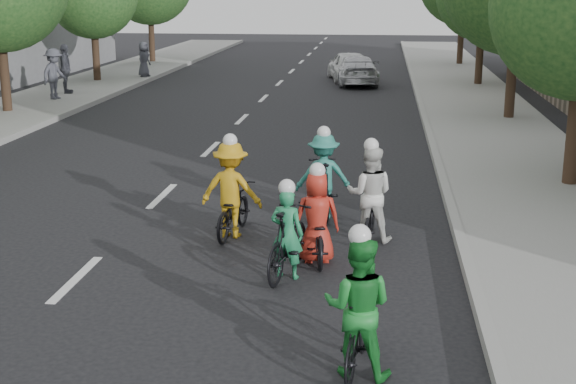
% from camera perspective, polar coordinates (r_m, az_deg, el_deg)
% --- Properties ---
extents(ground, '(120.00, 120.00, 0.00)m').
position_cam_1_polar(ground, '(12.88, -14.85, -6.01)').
color(ground, black).
rests_on(ground, ground).
extents(curb_left, '(0.18, 80.00, 0.18)m').
position_cam_1_polar(curb_left, '(24.10, -19.76, 3.42)').
color(curb_left, '#999993').
rests_on(curb_left, ground).
extents(sidewalk_right, '(4.00, 80.00, 0.15)m').
position_cam_1_polar(sidewalk_right, '(21.89, 15.44, 2.65)').
color(sidewalk_right, gray).
rests_on(sidewalk_right, ground).
extents(curb_right, '(0.18, 80.00, 0.18)m').
position_cam_1_polar(curb_right, '(21.67, 10.34, 2.87)').
color(curb_right, '#999993').
rests_on(curb_right, ground).
extents(cyclist_0, '(0.86, 1.61, 1.85)m').
position_cam_1_polar(cyclist_0, '(14.21, 5.84, -0.80)').
color(cyclist_0, black).
rests_on(cyclist_0, ground).
extents(cyclist_1, '(0.82, 1.74, 1.66)m').
position_cam_1_polar(cyclist_1, '(13.11, 2.09, -2.49)').
color(cyclist_1, black).
rests_on(cyclist_1, ground).
extents(cyclist_2, '(0.89, 1.90, 1.57)m').
position_cam_1_polar(cyclist_2, '(12.42, -0.03, -3.38)').
color(cyclist_2, black).
rests_on(cyclist_2, ground).
extents(cyclist_3, '(1.19, 1.79, 1.88)m').
position_cam_1_polar(cyclist_3, '(14.38, -4.04, -0.45)').
color(cyclist_3, black).
rests_on(cyclist_3, ground).
extents(cyclist_4, '(0.90, 1.61, 1.83)m').
position_cam_1_polar(cyclist_4, '(9.40, 5.00, -8.88)').
color(cyclist_4, black).
rests_on(cyclist_4, ground).
extents(cyclist_5, '(1.16, 1.94, 1.80)m').
position_cam_1_polar(cyclist_5, '(15.56, 2.54, 0.75)').
color(cyclist_5, black).
rests_on(cyclist_5, ground).
extents(follow_car_lead, '(2.32, 4.58, 1.27)m').
position_cam_1_polar(follow_car_lead, '(36.32, 4.87, 8.63)').
color(follow_car_lead, silver).
rests_on(follow_car_lead, ground).
extents(follow_car_trail, '(2.38, 4.34, 1.40)m').
position_cam_1_polar(follow_car_trail, '(37.65, 4.36, 8.95)').
color(follow_car_trail, white).
rests_on(follow_car_trail, ground).
extents(spectator_0, '(1.04, 1.38, 1.89)m').
position_cam_1_polar(spectator_0, '(31.73, -16.29, 8.06)').
color(spectator_0, '#4F515C').
rests_on(spectator_0, sidewalk_left).
extents(spectator_1, '(0.80, 1.22, 1.93)m').
position_cam_1_polar(spectator_1, '(33.28, -15.55, 8.43)').
color(spectator_1, '#494B56').
rests_on(spectator_1, sidewalk_left).
extents(spectator_2, '(0.70, 0.89, 1.61)m').
position_cam_1_polar(spectator_2, '(38.47, -10.22, 9.27)').
color(spectator_2, '#44444F').
rests_on(spectator_2, sidewalk_left).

